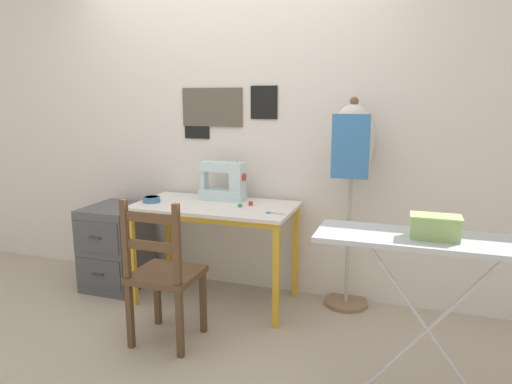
% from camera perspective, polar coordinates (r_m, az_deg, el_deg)
% --- Properties ---
extents(ground_plane, '(14.00, 14.00, 0.00)m').
position_cam_1_polar(ground_plane, '(3.35, -7.10, -15.29)').
color(ground_plane, tan).
extents(wall_back, '(10.00, 0.07, 2.55)m').
position_cam_1_polar(wall_back, '(3.62, -2.92, 7.85)').
color(wall_back, silver).
rests_on(wall_back, ground_plane).
extents(sewing_table, '(1.18, 0.61, 0.75)m').
position_cam_1_polar(sewing_table, '(3.36, -5.23, -3.05)').
color(sewing_table, silver).
rests_on(sewing_table, ground_plane).
extents(sewing_machine, '(0.35, 0.15, 0.31)m').
position_cam_1_polar(sewing_machine, '(3.47, -3.91, 1.23)').
color(sewing_machine, silver).
rests_on(sewing_machine, sewing_table).
extents(fabric_bowl, '(0.13, 0.13, 0.04)m').
position_cam_1_polar(fabric_bowl, '(3.50, -12.95, -0.88)').
color(fabric_bowl, teal).
rests_on(fabric_bowl, sewing_table).
extents(scissors, '(0.14, 0.05, 0.01)m').
position_cam_1_polar(scissors, '(3.08, 2.10, -2.66)').
color(scissors, silver).
rests_on(scissors, sewing_table).
extents(thread_spool_near_machine, '(0.04, 0.04, 0.03)m').
position_cam_1_polar(thread_spool_near_machine, '(3.25, -2.00, -1.64)').
color(thread_spool_near_machine, green).
rests_on(thread_spool_near_machine, sewing_table).
extents(thread_spool_mid_table, '(0.04, 0.04, 0.04)m').
position_cam_1_polar(thread_spool_mid_table, '(3.30, -0.67, -1.40)').
color(thread_spool_mid_table, red).
rests_on(thread_spool_mid_table, sewing_table).
extents(wooden_chair, '(0.40, 0.38, 0.94)m').
position_cam_1_polar(wooden_chair, '(2.90, -11.45, -10.17)').
color(wooden_chair, '#513823').
rests_on(wooden_chair, ground_plane).
extents(filing_cabinet, '(0.43, 0.52, 0.67)m').
position_cam_1_polar(filing_cabinet, '(3.90, -16.98, -6.50)').
color(filing_cabinet, '#4C4C51').
rests_on(filing_cabinet, ground_plane).
extents(dress_form, '(0.32, 0.32, 1.52)m').
position_cam_1_polar(dress_form, '(3.27, 11.88, 4.30)').
color(dress_form, '#846647').
rests_on(dress_form, ground_plane).
extents(ironing_board, '(1.07, 0.34, 0.89)m').
position_cam_1_polar(ironing_board, '(2.25, 21.37, -6.62)').
color(ironing_board, '#ADB2B7').
rests_on(ironing_board, ground_plane).
extents(storage_box, '(0.22, 0.12, 0.11)m').
position_cam_1_polar(storage_box, '(2.21, 21.49, -4.08)').
color(storage_box, '#8EB266').
rests_on(storage_box, ironing_board).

